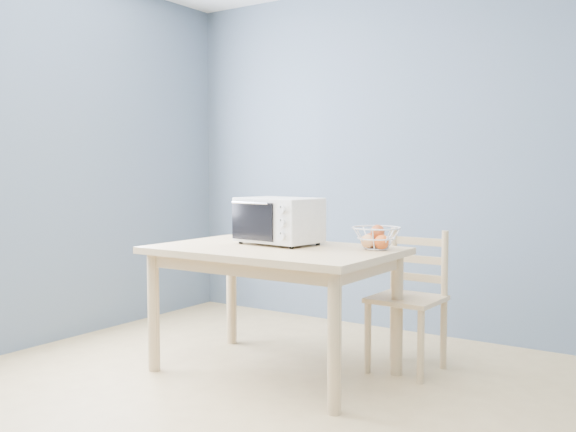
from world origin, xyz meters
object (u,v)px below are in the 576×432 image
Objects in this scene: toaster_oven at (276,220)px; dining_chair at (409,301)px; fruit_basket at (376,238)px; dining_table at (274,264)px.

toaster_oven reaches higher than dining_chair.
dining_chair is at bearing 72.56° from fruit_basket.
toaster_oven is (-0.08, 0.14, 0.25)m from dining_table.
dining_chair is (0.64, 0.51, -0.23)m from dining_table.
dining_chair is at bearing 38.64° from dining_table.
toaster_oven is 0.62× the size of dining_chair.
dining_table is 4.04× the size of fruit_basket.
fruit_basket reaches higher than dining_chair.
toaster_oven is 1.50× the size of fruit_basket.
dining_chair is at bearing 34.30° from toaster_oven.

